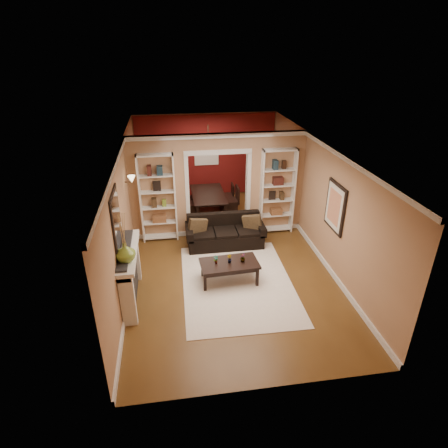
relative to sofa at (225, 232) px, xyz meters
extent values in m
plane|color=brown|center=(-0.07, -0.45, -0.39)|extent=(8.00, 8.00, 0.00)
plane|color=white|center=(-0.07, -0.45, 2.31)|extent=(8.00, 8.00, 0.00)
plane|color=tan|center=(-0.07, 3.55, 0.96)|extent=(8.00, 0.00, 8.00)
plane|color=tan|center=(-0.07, -4.45, 0.96)|extent=(8.00, 0.00, 8.00)
plane|color=tan|center=(-2.32, -0.45, 0.96)|extent=(0.00, 8.00, 8.00)
plane|color=tan|center=(2.18, -0.45, 0.96)|extent=(0.00, 8.00, 8.00)
cube|color=tan|center=(-0.07, 0.75, 0.96)|extent=(4.50, 0.15, 2.70)
cube|color=maroon|center=(-0.07, 3.52, 0.93)|extent=(4.44, 0.04, 2.64)
cube|color=#8CA5CC|center=(-0.07, 3.48, 1.16)|extent=(0.78, 0.03, 0.98)
cube|color=white|center=(0.01, -1.68, -0.38)|extent=(2.39, 3.31, 0.01)
cube|color=black|center=(0.00, 0.00, 0.00)|extent=(1.97, 0.85, 0.77)
cube|color=brown|center=(-0.70, -0.02, 0.22)|extent=(0.48, 0.26, 0.46)
cube|color=brown|center=(0.70, -0.02, 0.22)|extent=(0.48, 0.32, 0.47)
cube|color=black|center=(-0.15, -1.59, -0.15)|extent=(1.27, 0.74, 0.47)
imported|color=#336626|center=(-0.44, -1.59, 0.18)|extent=(0.12, 0.11, 0.19)
imported|color=#336626|center=(-0.15, -1.59, 0.18)|extent=(0.12, 0.13, 0.19)
imported|color=#336626|center=(0.13, -1.59, 0.18)|extent=(0.12, 0.12, 0.19)
cube|color=white|center=(-1.62, 0.58, 0.76)|extent=(0.90, 0.30, 2.30)
cube|color=white|center=(1.48, 0.58, 0.76)|extent=(0.90, 0.30, 2.30)
cube|color=white|center=(-2.16, -1.95, 0.19)|extent=(0.32, 1.70, 1.16)
imported|color=olive|center=(-2.16, -2.35, 0.96)|extent=(0.38, 0.38, 0.37)
cube|color=silver|center=(-2.30, -1.95, 1.41)|extent=(0.03, 0.95, 1.10)
cube|color=#FFE0A5|center=(-2.22, 0.10, 1.44)|extent=(0.18, 0.18, 0.22)
cube|color=black|center=(2.14, -1.45, 1.16)|extent=(0.04, 0.85, 1.05)
imported|color=black|center=(-0.16, 2.07, -0.08)|extent=(1.73, 0.97, 0.61)
cube|color=black|center=(-0.71, 1.77, 0.05)|extent=(0.53, 0.53, 0.87)
cube|color=black|center=(0.39, 1.77, 0.08)|extent=(0.57, 0.57, 0.92)
cube|color=black|center=(-0.71, 2.37, 0.00)|extent=(0.41, 0.41, 0.76)
cube|color=black|center=(0.39, 2.37, 0.00)|extent=(0.45, 0.45, 0.78)
cube|color=#382519|center=(-0.07, 2.25, 1.63)|extent=(0.50, 0.50, 0.30)
camera|label=1|loc=(-1.28, -8.29, 4.36)|focal=30.00mm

